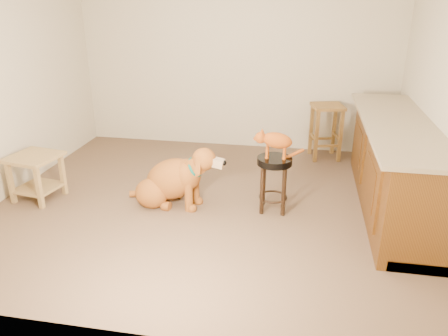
% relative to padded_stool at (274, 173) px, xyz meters
% --- Properties ---
extents(floor, '(4.50, 4.00, 0.01)m').
position_rel_padded_stool_xyz_m(floor, '(-0.72, 0.01, -0.42)').
color(floor, brown).
rests_on(floor, ground).
extents(room_shell, '(4.54, 4.04, 2.62)m').
position_rel_padded_stool_xyz_m(room_shell, '(-0.72, 0.01, 1.26)').
color(room_shell, '#C0B69B').
rests_on(room_shell, ground).
extents(cabinet_run, '(0.70, 2.56, 0.94)m').
position_rel_padded_stool_xyz_m(cabinet_run, '(1.23, 0.31, 0.02)').
color(cabinet_run, '#4C2C0D').
rests_on(cabinet_run, ground).
extents(padded_stool, '(0.36, 0.36, 0.59)m').
position_rel_padded_stool_xyz_m(padded_stool, '(0.00, 0.00, 0.00)').
color(padded_stool, black).
rests_on(padded_stool, ground).
extents(wood_stool, '(0.48, 0.48, 0.75)m').
position_rel_padded_stool_xyz_m(wood_stool, '(0.57, 1.70, -0.03)').
color(wood_stool, brown).
rests_on(wood_stool, ground).
extents(side_table, '(0.56, 0.56, 0.51)m').
position_rel_padded_stool_xyz_m(side_table, '(-2.58, -0.20, -0.08)').
color(side_table, olive).
rests_on(side_table, ground).
extents(golden_retriever, '(1.14, 0.61, 0.73)m').
position_rel_padded_stool_xyz_m(golden_retriever, '(-1.08, -0.06, -0.14)').
color(golden_retriever, brown).
rests_on(golden_retriever, ground).
extents(tabby_kitten, '(0.52, 0.20, 0.32)m').
position_rel_padded_stool_xyz_m(tabby_kitten, '(-0.01, 0.00, 0.35)').
color(tabby_kitten, '#8D3E0E').
rests_on(tabby_kitten, padded_stool).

